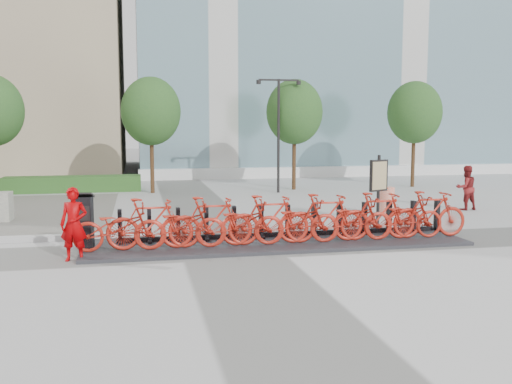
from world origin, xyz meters
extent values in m
plane|color=#B3B3B3|center=(0.00, 0.00, 0.00)|extent=(120.00, 120.00, 0.00)
cube|color=#194713|center=(-5.00, 13.20, 0.35)|extent=(6.00, 1.20, 0.70)
cylinder|color=brown|center=(-1.50, 12.00, 1.50)|extent=(0.18, 0.18, 3.00)
ellipsoid|color=#1E4721|center=(-1.50, 12.00, 3.60)|extent=(2.60, 2.60, 2.99)
cylinder|color=brown|center=(5.00, 12.00, 1.50)|extent=(0.18, 0.18, 3.00)
ellipsoid|color=#1E4721|center=(5.00, 12.00, 3.60)|extent=(2.60, 2.60, 2.99)
cylinder|color=brown|center=(11.00, 12.00, 1.50)|extent=(0.18, 0.18, 3.00)
ellipsoid|color=#1E4721|center=(11.00, 12.00, 3.60)|extent=(2.60, 2.60, 2.99)
cylinder|color=black|center=(4.00, 11.00, 2.50)|extent=(0.12, 0.12, 5.00)
cube|color=black|center=(3.55, 11.00, 4.95)|extent=(0.90, 0.08, 0.08)
cube|color=black|center=(4.45, 11.00, 4.95)|extent=(0.90, 0.08, 0.08)
cylinder|color=black|center=(3.10, 11.00, 4.85)|extent=(0.20, 0.20, 0.18)
cylinder|color=black|center=(4.90, 11.00, 4.85)|extent=(0.20, 0.20, 0.18)
cube|color=#2B2C31|center=(1.30, 0.30, 0.04)|extent=(9.60, 2.40, 0.08)
imported|color=#AB2114|center=(-2.60, -0.05, 0.63)|extent=(2.11, 0.74, 1.11)
imported|color=#AB2114|center=(-1.88, -0.05, 0.69)|extent=(2.05, 0.58, 1.23)
imported|color=#AB2114|center=(-1.16, -0.05, 0.63)|extent=(2.11, 0.74, 1.11)
imported|color=#AB2114|center=(-0.44, -0.05, 0.69)|extent=(2.05, 0.58, 1.23)
imported|color=#AB2114|center=(0.28, -0.05, 0.63)|extent=(2.11, 0.74, 1.11)
imported|color=#AB2114|center=(1.00, -0.05, 0.69)|extent=(2.05, 0.58, 1.23)
imported|color=#AB2114|center=(1.72, -0.05, 0.63)|extent=(2.11, 0.74, 1.11)
imported|color=#AB2114|center=(2.44, -0.05, 0.69)|extent=(2.05, 0.58, 1.23)
imported|color=#AB2114|center=(3.16, -0.05, 0.63)|extent=(2.11, 0.74, 1.11)
imported|color=#AB2114|center=(3.88, -0.05, 0.69)|extent=(2.05, 0.58, 1.23)
imported|color=#AB2114|center=(4.60, -0.05, 0.63)|extent=(2.11, 0.74, 1.11)
imported|color=#AB2114|center=(5.32, -0.05, 0.69)|extent=(2.05, 0.58, 1.23)
cube|color=black|center=(-3.39, 0.43, 0.70)|extent=(0.39, 0.35, 1.24)
cube|color=black|center=(-3.39, 0.43, 1.36)|extent=(0.47, 0.41, 0.16)
cube|color=black|center=(-3.39, 0.27, 0.94)|extent=(0.25, 0.06, 0.35)
imported|color=#9E0003|center=(-3.55, -0.53, 0.83)|extent=(0.67, 0.51, 1.65)
imported|color=maroon|center=(9.26, 4.58, 0.79)|extent=(0.80, 0.64, 1.58)
cylinder|color=#FB3100|center=(5.99, 4.00, 0.47)|extent=(0.52, 0.52, 0.95)
cylinder|color=black|center=(5.01, 2.52, 1.06)|extent=(0.10, 0.10, 2.11)
cube|color=black|center=(5.01, 2.52, 1.49)|extent=(0.67, 0.36, 0.96)
cube|color=tan|center=(5.01, 2.47, 1.49)|extent=(0.56, 0.25, 0.84)
camera|label=1|loc=(-2.14, -13.53, 3.02)|focal=40.00mm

